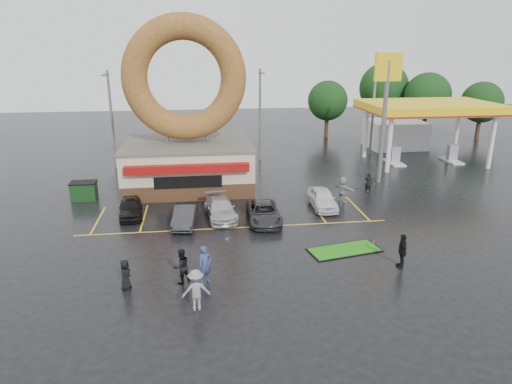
{
  "coord_description": "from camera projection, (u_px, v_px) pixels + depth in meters",
  "views": [
    {
      "loc": [
        -2.17,
        -23.61,
        11.19
      ],
      "look_at": [
        1.39,
        3.88,
        2.2
      ],
      "focal_mm": 32.0,
      "sensor_mm": 36.0,
      "label": 1
    }
  ],
  "objects": [
    {
      "name": "person_walker_far",
      "position": [
        368.0,
        183.0,
        35.73
      ],
      "size": [
        0.73,
        0.71,
        1.69
      ],
      "primitive_type": "imported",
      "rotation": [
        0.0,
        0.0,
        2.44
      ],
      "color": "black",
      "rests_on": "ground"
    },
    {
      "name": "person_hoodie",
      "position": [
        196.0,
        290.0,
        19.93
      ],
      "size": [
        1.29,
        0.81,
        1.92
      ],
      "primitive_type": "imported",
      "rotation": [
        0.0,
        0.0,
        3.22
      ],
      "color": "gray",
      "rests_on": "ground"
    },
    {
      "name": "car_silver",
      "position": [
        220.0,
        208.0,
        30.75
      ],
      "size": [
        2.29,
        4.64,
        1.3
      ],
      "primitive_type": "imported",
      "rotation": [
        0.0,
        0.0,
        0.11
      ],
      "color": "#B0AFB4",
      "rests_on": "ground"
    },
    {
      "name": "car_white",
      "position": [
        323.0,
        199.0,
        32.57
      ],
      "size": [
        1.76,
        4.11,
        1.38
      ],
      "primitive_type": "imported",
      "rotation": [
        0.0,
        0.0,
        -0.03
      ],
      "color": "silver",
      "rests_on": "ground"
    },
    {
      "name": "streetlight_mid",
      "position": [
        260.0,
        113.0,
        44.73
      ],
      "size": [
        0.4,
        2.21,
        9.0
      ],
      "color": "slate",
      "rests_on": "ground"
    },
    {
      "name": "tree_far_a",
      "position": [
        427.0,
        96.0,
        55.87
      ],
      "size": [
        5.6,
        5.6,
        8.0
      ],
      "color": "#332114",
      "rests_on": "ground"
    },
    {
      "name": "putting_green",
      "position": [
        344.0,
        250.0,
        25.97
      ],
      "size": [
        4.39,
        2.57,
        0.52
      ],
      "color": "black",
      "rests_on": "ground"
    },
    {
      "name": "dumpster",
      "position": [
        84.0,
        191.0,
        34.34
      ],
      "size": [
        1.81,
        1.22,
        1.3
      ],
      "primitive_type": "cube",
      "rotation": [
        0.0,
        0.0,
        0.01
      ],
      "color": "#173C18",
      "rests_on": "ground"
    },
    {
      "name": "car_grey",
      "position": [
        264.0,
        213.0,
        30.03
      ],
      "size": [
        2.21,
        4.57,
        1.25
      ],
      "primitive_type": "imported",
      "rotation": [
        0.0,
        0.0,
        -0.03
      ],
      "color": "#2E2D30",
      "rests_on": "ground"
    },
    {
      "name": "donut_shop",
      "position": [
        187.0,
        133.0,
        36.48
      ],
      "size": [
        10.2,
        8.7,
        13.5
      ],
      "color": "#472B19",
      "rests_on": "ground"
    },
    {
      "name": "person_blue",
      "position": [
        205.0,
        265.0,
        22.14
      ],
      "size": [
        0.86,
        0.79,
        1.96
      ],
      "primitive_type": "imported",
      "rotation": [
        0.0,
        0.0,
        0.58
      ],
      "color": "navy",
      "rests_on": "ground"
    },
    {
      "name": "tree_far_b",
      "position": [
        482.0,
        102.0,
        54.91
      ],
      "size": [
        4.9,
        4.9,
        7.0
      ],
      "color": "#332114",
      "rests_on": "ground"
    },
    {
      "name": "gas_station",
      "position": [
        413.0,
        121.0,
        47.04
      ],
      "size": [
        12.3,
        13.65,
        5.9
      ],
      "color": "silver",
      "rests_on": "ground"
    },
    {
      "name": "person_bystander",
      "position": [
        125.0,
        275.0,
        21.66
      ],
      "size": [
        0.61,
        0.82,
        1.53
      ],
      "primitive_type": "imported",
      "rotation": [
        0.0,
        0.0,
        1.4
      ],
      "color": "black",
      "rests_on": "ground"
    },
    {
      "name": "person_cameraman",
      "position": [
        402.0,
        251.0,
        23.82
      ],
      "size": [
        0.62,
        1.14,
        1.85
      ],
      "primitive_type": "imported",
      "rotation": [
        0.0,
        0.0,
        -1.73
      ],
      "color": "black",
      "rests_on": "ground"
    },
    {
      "name": "person_walker_near",
      "position": [
        343.0,
        189.0,
        33.77
      ],
      "size": [
        1.43,
        1.8,
        1.92
      ],
      "primitive_type": "imported",
      "rotation": [
        0.0,
        0.0,
        2.14
      ],
      "color": "#959497",
      "rests_on": "ground"
    },
    {
      "name": "car_black",
      "position": [
        131.0,
        208.0,
        30.95
      ],
      "size": [
        1.95,
        3.89,
        1.27
      ],
      "primitive_type": "imported",
      "rotation": [
        0.0,
        0.0,
        0.12
      ],
      "color": "black",
      "rests_on": "ground"
    },
    {
      "name": "person_blackjkt",
      "position": [
        181.0,
        266.0,
        22.22
      ],
      "size": [
        1.1,
        1.05,
        1.78
      ],
      "primitive_type": "imported",
      "rotation": [
        0.0,
        0.0,
        3.76
      ],
      "color": "black",
      "rests_on": "ground"
    },
    {
      "name": "streetlight_right",
      "position": [
        373.0,
        109.0,
        47.14
      ],
      "size": [
        0.4,
        2.21,
        9.0
      ],
      "color": "slate",
      "rests_on": "ground"
    },
    {
      "name": "tree_far_d",
      "position": [
        328.0,
        101.0,
        56.49
      ],
      "size": [
        4.9,
        4.9,
        7.0
      ],
      "color": "#332114",
      "rests_on": "ground"
    },
    {
      "name": "ground",
      "position": [
        241.0,
        250.0,
        25.99
      ],
      "size": [
        120.0,
        120.0,
        0.0
      ],
      "primitive_type": "plane",
      "color": "black",
      "rests_on": "ground"
    },
    {
      "name": "streetlight_left",
      "position": [
        112.0,
        117.0,
        42.08
      ],
      "size": [
        0.4,
        2.21,
        9.0
      ],
      "color": "slate",
      "rests_on": "ground"
    },
    {
      "name": "car_dgrey",
      "position": [
        185.0,
        216.0,
        29.5
      ],
      "size": [
        1.76,
        3.98,
        1.27
      ],
      "primitive_type": "imported",
      "rotation": [
        0.0,
        0.0,
        -0.11
      ],
      "color": "#2B2B2D",
      "rests_on": "ground"
    },
    {
      "name": "tree_far_c",
      "position": [
        384.0,
        88.0,
        58.95
      ],
      "size": [
        6.3,
        6.3,
        9.0
      ],
      "color": "#332114",
      "rests_on": "ground"
    },
    {
      "name": "shell_sign",
      "position": [
        386.0,
        94.0,
        36.62
      ],
      "size": [
        2.2,
        0.36,
        10.6
      ],
      "color": "slate",
      "rests_on": "ground"
    }
  ]
}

